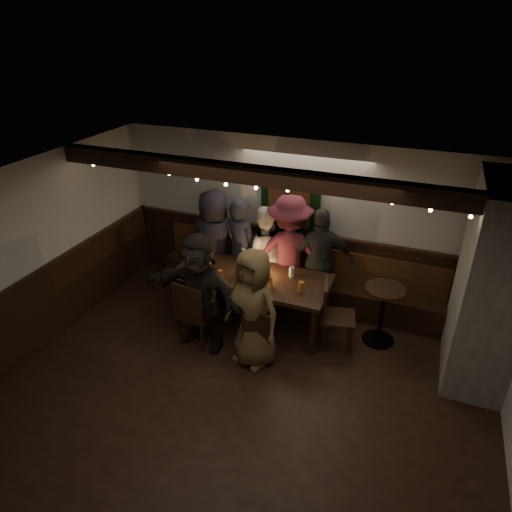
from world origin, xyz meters
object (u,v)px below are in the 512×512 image
at_px(person_b, 240,249).
at_px(person_e, 320,261).
at_px(person_a, 215,243).
at_px(chair_near_right, 256,334).
at_px(chair_near_left, 193,311).
at_px(dining_table, 251,280).
at_px(person_g, 253,309).
at_px(person_f, 200,292).
at_px(person_c, 264,254).
at_px(chair_end, 332,311).
at_px(person_d, 289,253).
at_px(high_top, 383,308).

height_order(person_b, person_e, person_b).
bearing_deg(person_a, chair_near_right, 129.39).
bearing_deg(chair_near_left, person_a, 103.50).
relative_size(dining_table, person_g, 1.37).
bearing_deg(person_b, person_g, 131.21).
bearing_deg(person_f, person_c, 83.41).
distance_m(person_b, person_c, 0.39).
relative_size(chair_near_right, person_g, 0.49).
xyz_separation_m(person_c, person_e, (0.91, 0.03, 0.04)).
bearing_deg(person_b, chair_end, 169.02).
bearing_deg(chair_end, person_f, -159.47).
xyz_separation_m(person_d, person_g, (-0.01, -1.48, -0.10)).
bearing_deg(person_g, chair_near_left, -162.04).
height_order(person_b, person_g, person_b).
relative_size(person_c, person_e, 0.96).
xyz_separation_m(chair_near_left, person_a, (-0.34, 1.41, 0.33)).
bearing_deg(person_b, person_a, 14.81).
height_order(dining_table, chair_near_right, dining_table).
distance_m(chair_near_right, person_b, 1.74).
height_order(dining_table, person_d, person_d).
relative_size(person_c, person_f, 0.95).
relative_size(chair_end, person_f, 0.59).
height_order(chair_near_left, chair_near_right, chair_near_left).
height_order(chair_near_right, high_top, high_top).
relative_size(chair_end, high_top, 1.14).
bearing_deg(person_b, person_c, -157.31).
relative_size(person_d, person_g, 1.11).
xyz_separation_m(high_top, person_g, (-1.53, -1.06, 0.28)).
relative_size(chair_near_right, person_d, 0.44).
height_order(chair_end, person_b, person_b).
bearing_deg(person_c, person_e, 160.64).
distance_m(chair_near_right, person_a, 1.99).
height_order(dining_table, chair_end, chair_end).
distance_m(chair_near_left, person_g, 0.94).
distance_m(person_a, person_b, 0.45).
height_order(chair_near_right, chair_end, chair_end).
xyz_separation_m(person_a, person_g, (1.24, -1.42, -0.06)).
bearing_deg(person_a, person_f, 105.70).
bearing_deg(person_d, person_b, -11.89).
bearing_deg(person_f, person_a, 116.72).
distance_m(chair_end, person_e, 0.96).
height_order(chair_end, person_e, person_e).
height_order(person_e, person_f, person_f).
distance_m(person_f, person_g, 0.81).
relative_size(person_d, person_f, 1.09).
distance_m(chair_end, person_a, 2.26).
bearing_deg(high_top, person_g, -145.33).
bearing_deg(person_c, dining_table, 73.50).
distance_m(dining_table, person_a, 1.10).
xyz_separation_m(person_e, person_f, (-1.30, -1.46, 0.01)).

